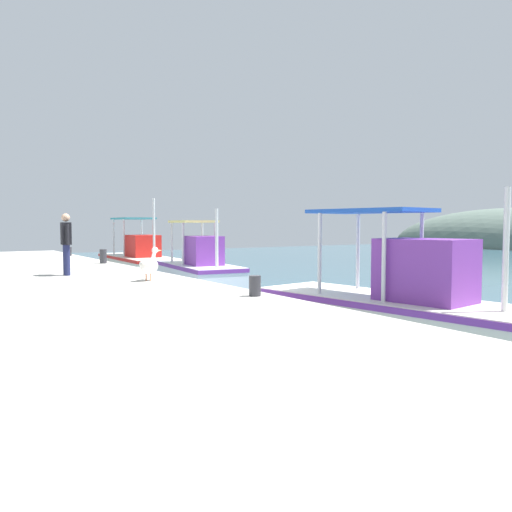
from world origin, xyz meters
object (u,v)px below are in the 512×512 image
at_px(fishing_boat_third, 396,303).
at_px(mooring_bollard_second, 103,256).
at_px(pelican, 149,265).
at_px(mooring_bollard_third, 255,286).
at_px(mooring_bollard_nearest, 69,252).
at_px(fisherman_standing, 66,241).
at_px(fishing_boat_nearest, 138,259).
at_px(fishing_boat_second, 198,270).

xyz_separation_m(fishing_boat_third, mooring_bollard_second, (-11.20, -2.50, 0.42)).
height_order(pelican, mooring_bollard_third, pelican).
bearing_deg(mooring_bollard_third, pelican, -168.87).
xyz_separation_m(fishing_boat_third, mooring_bollard_nearest, (-16.31, -2.50, 0.37)).
height_order(fisherman_standing, mooring_bollard_nearest, fisherman_standing).
height_order(fishing_boat_third, mooring_bollard_third, fishing_boat_third).
bearing_deg(mooring_bollard_second, pelican, -6.58).
bearing_deg(fishing_boat_third, fisherman_standing, -148.60).
height_order(pelican, mooring_bollard_nearest, pelican).
relative_size(fisherman_standing, mooring_bollard_third, 4.21).
bearing_deg(pelican, mooring_bollard_second, 173.42).
distance_m(fishing_boat_third, mooring_bollard_nearest, 16.50).
relative_size(fishing_boat_nearest, mooring_bollard_second, 12.42).
xyz_separation_m(fishing_boat_nearest, fishing_boat_third, (15.45, -0.32, 0.03)).
distance_m(fishing_boat_second, pelican, 4.93).
bearing_deg(fisherman_standing, mooring_bollard_third, 18.61).
height_order(fishing_boat_third, mooring_bollard_nearest, fishing_boat_third).
xyz_separation_m(fishing_boat_third, fisherman_standing, (-7.51, -4.58, 1.10)).
relative_size(fishing_boat_nearest, mooring_bollard_nearest, 16.27).
bearing_deg(fisherman_standing, pelican, 28.31).
xyz_separation_m(fishing_boat_second, mooring_bollard_nearest, (-7.62, -2.47, 0.36)).
xyz_separation_m(fishing_boat_nearest, fishing_boat_second, (6.77, -0.35, 0.04)).
relative_size(pelican, mooring_bollard_second, 1.77).
distance_m(pelican, mooring_bollard_third, 3.73).
distance_m(mooring_bollard_second, mooring_bollard_third, 9.89).
xyz_separation_m(fishing_boat_second, fisherman_standing, (1.18, -4.56, 1.10)).
xyz_separation_m(fishing_boat_nearest, pelican, (10.48, -3.54, 0.61)).
distance_m(fishing_boat_nearest, fishing_boat_third, 15.46).
bearing_deg(mooring_bollard_second, fishing_boat_second, 44.48).
distance_m(fisherman_standing, mooring_bollard_second, 4.30).
xyz_separation_m(pelican, fisherman_standing, (-2.54, -1.37, 0.53)).
height_order(fishing_boat_third, mooring_bollard_second, fishing_boat_third).
distance_m(fishing_boat_nearest, fisherman_standing, 9.41).
bearing_deg(fishing_boat_second, pelican, -40.65).
bearing_deg(pelican, fishing_boat_second, 139.35).
relative_size(fishing_boat_second, mooring_bollard_nearest, 12.66).
xyz_separation_m(pelican, mooring_bollard_nearest, (-11.34, 0.72, -0.21)).
bearing_deg(fishing_boat_second, fishing_boat_nearest, 177.05).
relative_size(fisherman_standing, mooring_bollard_nearest, 4.39).
bearing_deg(fishing_boat_nearest, mooring_bollard_nearest, -106.89).
relative_size(pelican, mooring_bollard_third, 2.23).
distance_m(fishing_boat_nearest, mooring_bollard_third, 14.43).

